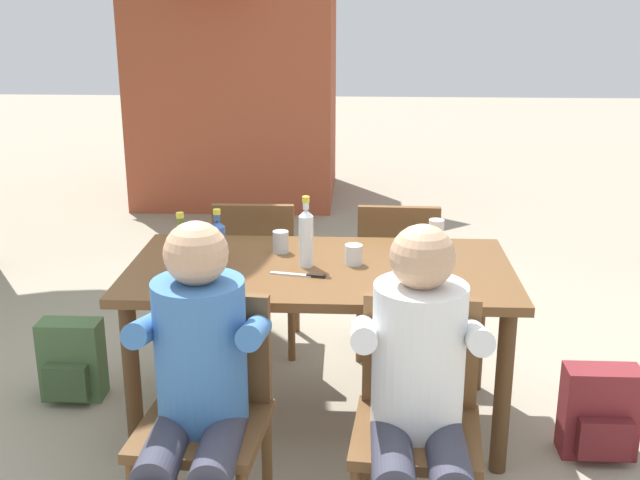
# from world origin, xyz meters

# --- Properties ---
(ground_plane) EXTENTS (24.00, 24.00, 0.00)m
(ground_plane) POSITION_xyz_m (0.00, 0.00, 0.00)
(ground_plane) COLOR gray
(dining_table) EXTENTS (1.67, 0.87, 0.76)m
(dining_table) POSITION_xyz_m (0.00, 0.00, 0.67)
(dining_table) COLOR brown
(dining_table) RESTS_ON ground_plane
(chair_near_left) EXTENTS (0.48, 0.48, 0.87)m
(chair_near_left) POSITION_xyz_m (-0.37, -0.74, 0.49)
(chair_near_left) COLOR brown
(chair_near_left) RESTS_ON ground_plane
(chair_near_right) EXTENTS (0.48, 0.48, 0.87)m
(chair_near_right) POSITION_xyz_m (0.38, -0.74, 0.49)
(chair_near_right) COLOR brown
(chair_near_right) RESTS_ON ground_plane
(chair_far_left) EXTENTS (0.45, 0.45, 0.87)m
(chair_far_left) POSITION_xyz_m (-0.38, 0.74, 0.49)
(chair_far_left) COLOR brown
(chair_far_left) RESTS_ON ground_plane
(chair_far_right) EXTENTS (0.45, 0.45, 0.87)m
(chair_far_right) POSITION_xyz_m (0.37, 0.74, 0.49)
(chair_far_right) COLOR brown
(chair_far_right) RESTS_ON ground_plane
(person_in_white_shirt) EXTENTS (0.47, 0.61, 1.18)m
(person_in_white_shirt) POSITION_xyz_m (-0.38, -0.85, 0.66)
(person_in_white_shirt) COLOR #3D70B2
(person_in_white_shirt) RESTS_ON ground_plane
(person_in_plaid_shirt) EXTENTS (0.47, 0.61, 1.18)m
(person_in_plaid_shirt) POSITION_xyz_m (0.38, -0.85, 0.66)
(person_in_plaid_shirt) COLOR white
(person_in_plaid_shirt) RESTS_ON ground_plane
(bottle_olive) EXTENTS (0.06, 0.06, 0.28)m
(bottle_olive) POSITION_xyz_m (-0.57, -0.16, 0.88)
(bottle_olive) COLOR #566623
(bottle_olive) RESTS_ON dining_table
(bottle_blue) EXTENTS (0.06, 0.06, 0.27)m
(bottle_blue) POSITION_xyz_m (-0.43, -0.08, 0.88)
(bottle_blue) COLOR #2D56A3
(bottle_blue) RESTS_ON dining_table
(bottle_amber) EXTENTS (0.06, 0.06, 0.23)m
(bottle_amber) POSITION_xyz_m (0.40, -0.17, 0.86)
(bottle_amber) COLOR #996019
(bottle_amber) RESTS_ON dining_table
(bottle_clear) EXTENTS (0.06, 0.06, 0.31)m
(bottle_clear) POSITION_xyz_m (-0.06, -0.00, 0.90)
(bottle_clear) COLOR white
(bottle_clear) RESTS_ON dining_table
(cup_glass) EXTENTS (0.08, 0.08, 0.09)m
(cup_glass) POSITION_xyz_m (0.15, 0.04, 0.81)
(cup_glass) COLOR silver
(cup_glass) RESTS_ON dining_table
(cup_steel) EXTENTS (0.07, 0.07, 0.10)m
(cup_steel) POSITION_xyz_m (-0.19, 0.18, 0.81)
(cup_steel) COLOR #B2B7BC
(cup_steel) RESTS_ON dining_table
(cup_terracotta) EXTENTS (0.08, 0.08, 0.11)m
(cup_terracotta) POSITION_xyz_m (-0.48, 0.07, 0.82)
(cup_terracotta) COLOR #BC6B47
(cup_terracotta) RESTS_ON dining_table
(cup_white) EXTENTS (0.07, 0.07, 0.12)m
(cup_white) POSITION_xyz_m (0.53, 0.35, 0.82)
(cup_white) COLOR white
(cup_white) RESTS_ON dining_table
(table_knife) EXTENTS (0.24, 0.07, 0.01)m
(table_knife) POSITION_xyz_m (-0.07, -0.13, 0.77)
(table_knife) COLOR silver
(table_knife) RESTS_ON dining_table
(backpack_by_near_side) EXTENTS (0.32, 0.21, 0.40)m
(backpack_by_near_side) POSITION_xyz_m (1.20, -0.22, 0.19)
(backpack_by_near_side) COLOR maroon
(backpack_by_near_side) RESTS_ON ground_plane
(backpack_by_far_side) EXTENTS (0.30, 0.20, 0.40)m
(backpack_by_far_side) POSITION_xyz_m (-1.21, 0.16, 0.19)
(backpack_by_far_side) COLOR #47663D
(backpack_by_far_side) RESTS_ON ground_plane
(brick_kiosk) EXTENTS (2.09, 1.71, 2.55)m
(brick_kiosk) POSITION_xyz_m (-1.00, 4.27, 1.34)
(brick_kiosk) COLOR #9E472D
(brick_kiosk) RESTS_ON ground_plane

